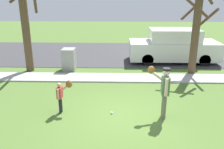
# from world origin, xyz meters

# --- Properties ---
(ground_plane) EXTENTS (48.00, 48.00, 0.00)m
(ground_plane) POSITION_xyz_m (0.00, 3.50, 0.00)
(ground_plane) COLOR #4C6B2D
(sidewalk_strip) EXTENTS (36.00, 1.20, 0.06)m
(sidewalk_strip) POSITION_xyz_m (0.00, 3.60, 0.03)
(sidewalk_strip) COLOR #A3A39E
(sidewalk_strip) RESTS_ON ground
(road_surface) EXTENTS (36.00, 6.80, 0.02)m
(road_surface) POSITION_xyz_m (0.00, 8.60, 0.01)
(road_surface) COLOR #38383A
(road_surface) RESTS_ON ground
(person_adult) EXTENTS (0.67, 0.65, 1.67)m
(person_adult) POSITION_xyz_m (1.20, -0.09, 1.04)
(person_adult) COLOR #6B6656
(person_adult) RESTS_ON ground
(person_child) EXTENTS (0.49, 0.41, 1.11)m
(person_child) POSITION_xyz_m (-2.06, 0.16, 0.71)
(person_child) COLOR black
(person_child) RESTS_ON ground
(baseball) EXTENTS (0.07, 0.07, 0.07)m
(baseball) POSITION_xyz_m (-0.42, 0.08, 0.04)
(baseball) COLOR white
(baseball) RESTS_ON ground
(utility_cabinet) EXTENTS (0.64, 0.74, 1.12)m
(utility_cabinet) POSITION_xyz_m (-2.78, 4.87, 0.56)
(utility_cabinet) COLOR gray
(utility_cabinet) RESTS_ON ground
(street_tree_near) EXTENTS (1.84, 1.88, 4.13)m
(street_tree_near) POSITION_xyz_m (3.44, 4.45, 2.23)
(street_tree_near) COLOR brown
(street_tree_near) RESTS_ON ground
(street_tree_far) EXTENTS (1.85, 1.88, 5.14)m
(street_tree_far) POSITION_xyz_m (-4.78, 4.67, 2.74)
(street_tree_far) COLOR brown
(street_tree_far) RESTS_ON ground
(parked_van_white) EXTENTS (5.00, 1.95, 1.88)m
(parked_van_white) POSITION_xyz_m (2.94, 6.61, 0.90)
(parked_van_white) COLOR silver
(parked_van_white) RESTS_ON road_surface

